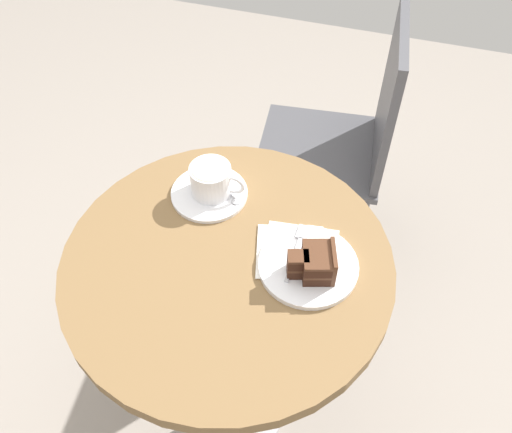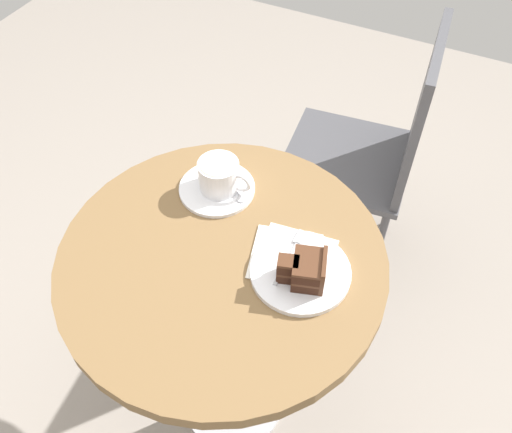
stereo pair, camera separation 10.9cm
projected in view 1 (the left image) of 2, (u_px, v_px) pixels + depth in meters
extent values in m
cube|color=gray|center=(237.00, 404.00, 1.64)|extent=(4.40, 4.40, 0.01)
cylinder|color=brown|center=(227.00, 264.00, 1.09)|extent=(0.67, 0.67, 0.03)
cylinder|color=#B7B7BC|center=(233.00, 348.00, 1.36)|extent=(0.07, 0.07, 0.69)
cylinder|color=#B7B7BC|center=(237.00, 402.00, 1.63)|extent=(0.30, 0.30, 0.02)
cylinder|color=white|center=(209.00, 193.00, 1.19)|extent=(0.17, 0.17, 0.01)
cylinder|color=white|center=(211.00, 180.00, 1.16)|extent=(0.09, 0.09, 0.07)
cylinder|color=beige|center=(210.00, 169.00, 1.13)|extent=(0.08, 0.08, 0.00)
torus|color=white|center=(234.00, 185.00, 1.15)|extent=(0.05, 0.01, 0.05)
cube|color=#B7B7BC|center=(229.00, 186.00, 1.19)|extent=(0.05, 0.07, 0.00)
ellipsoid|color=#B7B7BC|center=(236.00, 202.00, 1.16)|extent=(0.02, 0.02, 0.00)
cylinder|color=white|center=(308.00, 266.00, 1.06)|extent=(0.20, 0.20, 0.01)
cube|color=#381E14|center=(317.00, 268.00, 1.03)|extent=(0.08, 0.09, 0.02)
cube|color=#381E14|center=(298.00, 268.00, 1.03)|extent=(0.05, 0.04, 0.02)
cube|color=#4C2B19|center=(318.00, 264.00, 1.02)|extent=(0.08, 0.09, 0.01)
cube|color=#4C2B19|center=(298.00, 264.00, 1.02)|extent=(0.05, 0.04, 0.01)
cube|color=#381E14|center=(319.00, 259.00, 1.01)|extent=(0.08, 0.09, 0.02)
cube|color=#381E14|center=(299.00, 259.00, 1.01)|extent=(0.05, 0.04, 0.02)
cube|color=#4C2B19|center=(319.00, 255.00, 1.00)|extent=(0.08, 0.09, 0.01)
cube|color=#4C2B19|center=(299.00, 255.00, 1.00)|extent=(0.05, 0.04, 0.01)
cube|color=#4C2B19|center=(333.00, 262.00, 1.02)|extent=(0.03, 0.07, 0.06)
cube|color=#B7B7BC|center=(294.00, 259.00, 1.06)|extent=(0.01, 0.11, 0.00)
cube|color=#B7B7BC|center=(303.00, 232.00, 1.10)|extent=(0.02, 0.04, 0.00)
cube|color=silver|center=(299.00, 254.00, 1.08)|extent=(0.16, 0.16, 0.00)
cube|color=silver|center=(290.00, 252.00, 1.08)|extent=(0.16, 0.16, 0.00)
cylinder|color=#4C4C51|center=(276.00, 161.00, 2.01)|extent=(0.02, 0.02, 0.44)
cylinder|color=#4C4C51|center=(260.00, 228.00, 1.80)|extent=(0.02, 0.02, 0.44)
cylinder|color=#4C4C51|center=(363.00, 173.00, 1.97)|extent=(0.02, 0.02, 0.44)
cylinder|color=#4C4C51|center=(357.00, 242.00, 1.76)|extent=(0.02, 0.02, 0.44)
cube|color=#4C4C51|center=(320.00, 151.00, 1.71)|extent=(0.42, 0.42, 0.02)
cube|color=#4C4C51|center=(389.00, 99.00, 1.52)|extent=(0.06, 0.36, 0.43)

